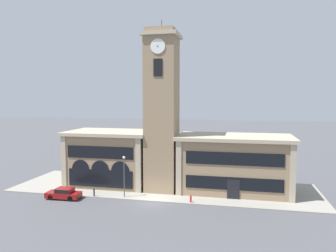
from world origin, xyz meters
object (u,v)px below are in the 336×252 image
(bollard, at_px, (94,192))
(fire_hydrant, at_px, (191,199))
(street_lamp, at_px, (124,170))
(parked_car_near, at_px, (64,193))

(bollard, xyz_separation_m, fire_hydrant, (12.35, 0.22, -0.10))
(bollard, bearing_deg, street_lamp, 7.65)
(bollard, distance_m, fire_hydrant, 12.35)
(street_lamp, relative_size, bollard, 4.90)
(bollard, bearing_deg, parked_car_near, -157.82)
(fire_hydrant, bearing_deg, parked_car_near, -174.18)
(parked_car_near, height_order, bollard, parked_car_near)
(parked_car_near, height_order, fire_hydrant, parked_car_near)
(bollard, relative_size, fire_hydrant, 1.22)
(bollard, height_order, fire_hydrant, bollard)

